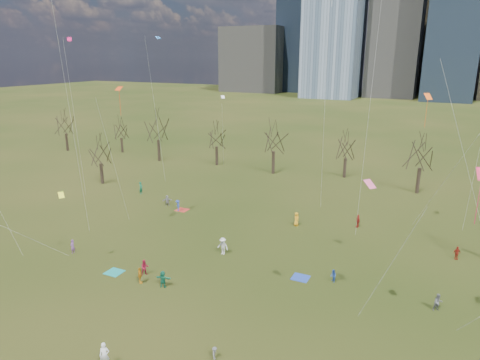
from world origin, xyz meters
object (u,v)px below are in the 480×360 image
at_px(blanket_crimson, 182,210).
at_px(person_2, 145,267).
at_px(person_1, 104,355).
at_px(blanket_teal, 114,272).
at_px(person_4, 140,276).
at_px(blanket_navy, 301,278).

xyz_separation_m(blanket_crimson, person_2, (6.74, -16.66, 0.77)).
height_order(blanket_crimson, person_1, person_1).
relative_size(blanket_teal, person_2, 1.02).
bearing_deg(person_4, blanket_teal, 44.00).
xyz_separation_m(person_1, person_2, (-5.49, 11.34, -0.13)).
bearing_deg(person_1, person_2, 83.16).
xyz_separation_m(blanket_teal, person_2, (3.02, 0.92, 0.77)).
height_order(blanket_navy, person_4, person_4).
height_order(person_1, person_4, person_1).
relative_size(blanket_teal, person_1, 0.87).
bearing_deg(person_1, person_4, 83.77).
distance_m(person_1, person_4, 11.05).
height_order(blanket_navy, person_1, person_1).
distance_m(blanket_crimson, person_4, 19.55).
height_order(person_1, person_2, person_1).
bearing_deg(blanket_teal, person_4, -8.47).
bearing_deg(blanket_navy, blanket_teal, -157.55).
distance_m(blanket_teal, person_4, 3.71).
height_order(blanket_navy, person_2, person_2).
bearing_deg(blanket_navy, person_2, -156.36).
xyz_separation_m(blanket_teal, person_1, (8.51, -10.42, 0.90)).
bearing_deg(blanket_navy, person_1, -115.10).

